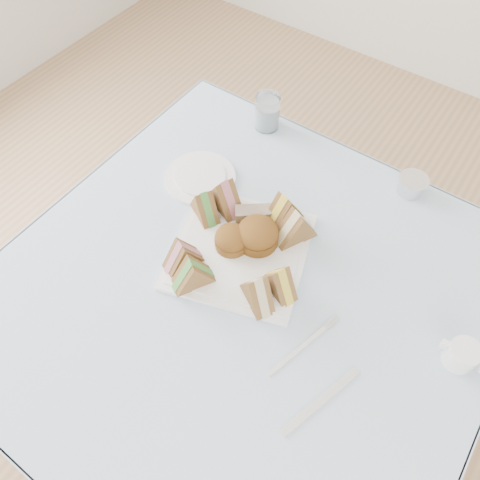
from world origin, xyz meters
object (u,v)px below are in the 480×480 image
Objects in this scene: table at (243,353)px; water_glass at (267,112)px; serving_plate at (240,251)px; creamer_jug at (462,355)px.

water_glass reaches higher than table.
table is at bearing -67.10° from serving_plate.
water_glass is at bearing 97.21° from serving_plate.
water_glass is at bearing 118.02° from table.
serving_plate is at bearing 177.33° from creamer_jug.
table is 9.24× the size of water_glass.
table is 3.08× the size of serving_plate.
creamer_jug is (0.43, 0.11, 0.40)m from table.
water_glass is (-0.24, 0.45, 0.42)m from table.
serving_plate reaches higher than table.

